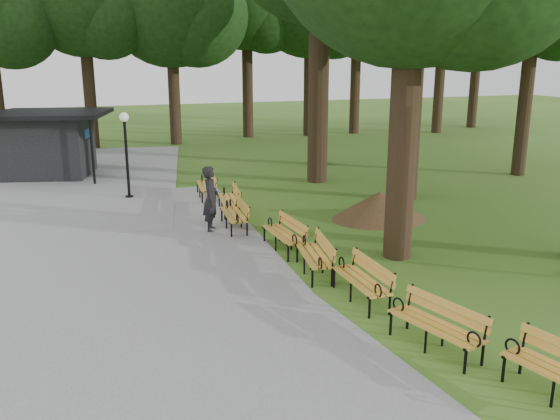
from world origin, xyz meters
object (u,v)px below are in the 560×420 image
object	(u,v)px
bench_3	(314,256)
bench_7	(206,186)
bench_4	(284,234)
bench_5	(234,215)
dirt_mound	(379,205)
bench_6	(229,200)
lamp_post	(125,137)
kiosk	(47,144)
person	(211,199)
bench_2	(361,281)
bench_1	(435,326)

from	to	relation	value
bench_3	bench_7	xyz separation A→B (m)	(-0.81, 8.09, 0.00)
bench_4	bench_5	xyz separation A→B (m)	(-0.73, 2.27, 0.00)
dirt_mound	bench_6	xyz separation A→B (m)	(-4.25, 2.10, 0.00)
lamp_post	kiosk	bearing A→B (deg)	118.87
person	bench_5	bearing A→B (deg)	-73.93
bench_2	bench_7	bearing A→B (deg)	-173.78
kiosk	bench_4	size ratio (longest dim) A/B	2.26
lamp_post	bench_5	world-z (taller)	lamp_post
lamp_post	bench_3	size ratio (longest dim) A/B	1.59
bench_5	bench_6	xyz separation A→B (m)	(0.29, 1.75, 0.00)
bench_2	bench_5	xyz separation A→B (m)	(-1.18, 5.81, 0.00)
bench_1	bench_4	world-z (taller)	same
lamp_post	bench_1	bearing A→B (deg)	-73.02
bench_1	bench_6	xyz separation A→B (m)	(-1.15, 9.85, 0.00)
person	bench_3	size ratio (longest dim) A/B	1.00
kiosk	bench_1	xyz separation A→B (m)	(6.76, -18.07, -0.91)
person	bench_7	world-z (taller)	person
kiosk	bench_4	world-z (taller)	kiosk
bench_6	bench_3	bearing A→B (deg)	12.63
bench_2	bench_4	bearing A→B (deg)	-173.23
bench_3	bench_7	distance (m)	8.13
bench_2	kiosk	bearing A→B (deg)	-157.99
person	bench_7	distance (m)	4.08
dirt_mound	bench_7	xyz separation A→B (m)	(-4.51, 4.38, 0.00)
bench_7	person	bearing A→B (deg)	-3.94
dirt_mound	bench_7	size ratio (longest dim) A/B	1.32
bench_4	bench_7	bearing A→B (deg)	-177.06
kiosk	dirt_mound	world-z (taller)	kiosk
kiosk	bench_4	distance (m)	13.68
bench_4	lamp_post	bearing A→B (deg)	-158.88
person	kiosk	world-z (taller)	kiosk
bench_2	bench_4	xyz separation A→B (m)	(-0.44, 3.53, 0.00)
bench_2	bench_7	distance (m)	9.90
kiosk	bench_5	bearing A→B (deg)	-47.54
lamp_post	dirt_mound	distance (m)	8.99
person	lamp_post	xyz separation A→B (m)	(-1.89, 4.86, 1.23)
bench_3	lamp_post	bearing A→B (deg)	-150.33
kiosk	lamp_post	size ratio (longest dim) A/B	1.42
kiosk	bench_2	distance (m)	17.08
bench_4	bench_3	bearing A→B (deg)	0.28
bench_1	dirt_mound	bearing A→B (deg)	142.18
bench_1	bench_2	bearing A→B (deg)	170.51
person	bench_7	size ratio (longest dim) A/B	1.00
bench_6	bench_4	bearing A→B (deg)	13.45
person	bench_7	bearing A→B (deg)	10.44
dirt_mound	bench_3	world-z (taller)	bench_3
bench_2	bench_6	world-z (taller)	same
lamp_post	bench_1	xyz separation A→B (m)	(3.98, -13.02, -1.74)
bench_1	bench_3	xyz separation A→B (m)	(-0.59, 4.04, 0.00)
bench_6	bench_7	xyz separation A→B (m)	(-0.25, 2.29, 0.00)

